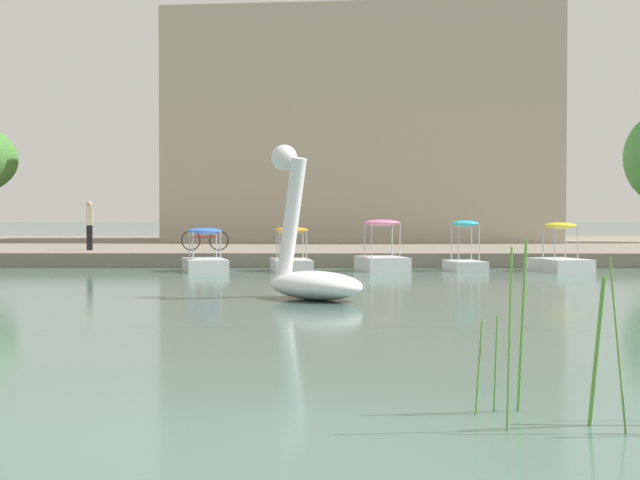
# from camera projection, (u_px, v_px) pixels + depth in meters

# --- Properties ---
(ground_plane) EXTENTS (446.66, 446.66, 0.00)m
(ground_plane) POSITION_uv_depth(u_px,v_px,m) (299.00, 443.00, 7.53)
(ground_plane) COLOR #47665B
(shore_bank_far) EXTENTS (155.53, 26.85, 0.48)m
(shore_bank_far) POSITION_uv_depth(u_px,v_px,m) (327.00, 247.00, 45.79)
(shore_bank_far) COLOR slate
(shore_bank_far) RESTS_ON ground_plane
(swan_boat) EXTENTS (2.63, 2.70, 3.23)m
(swan_boat) POSITION_uv_depth(u_px,v_px,m) (310.00, 266.00, 20.36)
(swan_boat) COLOR white
(swan_boat) RESTS_ON ground_plane
(pedal_boat_yellow) EXTENTS (1.74, 2.40, 1.50)m
(pedal_boat_yellow) POSITION_uv_depth(u_px,v_px,m) (560.00, 259.00, 30.48)
(pedal_boat_yellow) COLOR white
(pedal_boat_yellow) RESTS_ON ground_plane
(pedal_boat_cyan) EXTENTS (1.24, 1.94, 1.56)m
(pedal_boat_cyan) POSITION_uv_depth(u_px,v_px,m) (465.00, 256.00, 30.67)
(pedal_boat_cyan) COLOR white
(pedal_boat_cyan) RESTS_ON ground_plane
(pedal_boat_pink) EXTENTS (1.69, 2.26, 1.59)m
(pedal_boat_pink) POSITION_uv_depth(u_px,v_px,m) (382.00, 257.00, 30.56)
(pedal_boat_pink) COLOR white
(pedal_boat_pink) RESTS_ON ground_plane
(pedal_boat_orange) EXTENTS (1.43, 2.37, 1.37)m
(pedal_boat_orange) POSITION_uv_depth(u_px,v_px,m) (291.00, 257.00, 30.52)
(pedal_boat_orange) COLOR white
(pedal_boat_orange) RESTS_ON ground_plane
(pedal_boat_blue) EXTENTS (1.70, 2.45, 1.33)m
(pedal_boat_blue) POSITION_uv_depth(u_px,v_px,m) (205.00, 258.00, 30.47)
(pedal_boat_blue) COLOR white
(pedal_boat_blue) RESTS_ON ground_plane
(person_on_path) EXTENTS (0.26, 0.26, 1.75)m
(person_on_path) POSITION_uv_depth(u_px,v_px,m) (89.00, 225.00, 35.23)
(person_on_path) COLOR black
(person_on_path) RESTS_ON shore_bank_far
(bicycle_parked) EXTENTS (1.73, 0.29, 0.73)m
(bicycle_parked) POSITION_uv_depth(u_px,v_px,m) (205.00, 240.00, 34.98)
(bicycle_parked) COLOR black
(bicycle_parked) RESTS_ON shore_bank_far
(apartment_block) EXTENTS (19.02, 10.96, 10.80)m
(apartment_block) POSITION_uv_depth(u_px,v_px,m) (365.00, 131.00, 48.61)
(apartment_block) COLOR #B2A893
(apartment_block) RESTS_ON shore_bank_far
(reed_clump_foreground) EXTENTS (2.01, 0.96, 1.53)m
(reed_clump_foreground) POSITION_uv_depth(u_px,v_px,m) (627.00, 346.00, 8.16)
(reed_clump_foreground) COLOR #568E38
(reed_clump_foreground) RESTS_ON ground_plane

